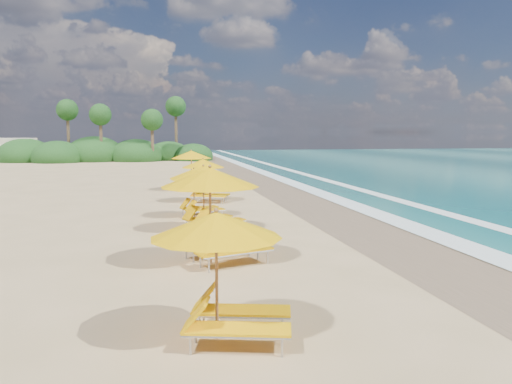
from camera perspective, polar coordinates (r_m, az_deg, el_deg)
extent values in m
plane|color=tan|center=(20.07, 0.00, -3.40)|extent=(160.00, 160.00, 0.00)
cube|color=#866D50|center=(21.21, 10.67, -2.96)|extent=(4.00, 160.00, 0.01)
cube|color=white|center=(21.81, 14.33, -2.72)|extent=(1.20, 160.00, 0.01)
cube|color=white|center=(23.26, 21.01, -2.40)|extent=(0.80, 160.00, 0.01)
cylinder|color=olive|center=(8.76, -4.43, -9.48)|extent=(0.05, 0.05, 2.17)
cone|color=#F4B305|center=(8.55, -4.48, -3.67)|extent=(2.72, 2.72, 0.44)
sphere|color=olive|center=(8.51, -4.50, -2.07)|extent=(0.08, 0.08, 0.08)
cylinder|color=olive|center=(13.65, -5.14, -2.78)|extent=(0.06, 0.06, 2.56)
cone|color=#F4B305|center=(13.51, -5.18, 1.66)|extent=(3.30, 3.30, 0.51)
sphere|color=olive|center=(13.49, -5.20, 2.87)|extent=(0.09, 0.09, 0.09)
cylinder|color=olive|center=(18.33, -5.87, -0.79)|extent=(0.06, 0.06, 2.29)
cone|color=#F4B305|center=(18.23, -5.91, 2.17)|extent=(3.05, 3.05, 0.46)
sphere|color=olive|center=(18.21, -5.92, 2.97)|extent=(0.08, 0.08, 0.08)
cylinder|color=olive|center=(21.38, -6.96, -0.14)|extent=(0.05, 0.05, 1.98)
cone|color=#F4B305|center=(21.30, -7.00, 2.06)|extent=(2.45, 2.45, 0.40)
sphere|color=olive|center=(21.29, -7.00, 2.65)|extent=(0.07, 0.07, 0.07)
cylinder|color=olive|center=(25.97, -5.93, 1.25)|extent=(0.05, 0.05, 2.14)
cone|color=#F4B305|center=(25.91, -5.95, 3.21)|extent=(2.85, 2.85, 0.43)
sphere|color=olive|center=(25.89, -5.96, 3.74)|extent=(0.08, 0.08, 0.08)
cylinder|color=olive|center=(31.25, -7.24, 2.37)|extent=(0.06, 0.06, 2.38)
cone|color=#F4B305|center=(31.19, -7.26, 4.18)|extent=(2.59, 2.59, 0.48)
sphere|color=olive|center=(31.18, -7.27, 4.67)|extent=(0.08, 0.08, 0.08)
ellipsoid|color=#163D14|center=(64.47, -13.26, 3.96)|extent=(6.40, 6.40, 4.16)
ellipsoid|color=#163D14|center=(65.81, -17.60, 3.94)|extent=(7.20, 7.20, 4.68)
ellipsoid|color=#163D14|center=(64.40, -21.33, 3.64)|extent=(6.00, 6.00, 3.90)
ellipsoid|color=#163D14|center=(66.46, -9.75, 4.05)|extent=(5.60, 5.60, 3.64)
ellipsoid|color=#163D14|center=(67.15, -24.41, 3.66)|extent=(6.60, 6.60, 4.29)
ellipsoid|color=#163D14|center=(64.63, -7.03, 3.97)|extent=(5.00, 5.00, 3.25)
cylinder|color=brown|center=(62.38, -11.52, 5.64)|extent=(0.36, 0.36, 5.00)
sphere|color=#163D14|center=(62.39, -11.57, 7.93)|extent=(2.60, 2.60, 2.60)
cylinder|color=brown|center=(63.67, -16.96, 5.77)|extent=(0.36, 0.36, 5.60)
sphere|color=#163D14|center=(63.70, -17.05, 8.29)|extent=(2.60, 2.60, 2.60)
cylinder|color=brown|center=(66.15, -20.27, 5.93)|extent=(0.36, 0.36, 6.20)
sphere|color=#163D14|center=(66.20, -20.38, 8.61)|extent=(2.60, 2.60, 2.60)
cylinder|color=brown|center=(66.43, -8.93, 6.52)|extent=(0.36, 0.36, 6.80)
sphere|color=#163D14|center=(66.51, -8.98, 9.45)|extent=(2.60, 2.60, 2.60)
cube|color=beige|center=(69.79, -26.48, 4.27)|extent=(7.00, 5.00, 2.80)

